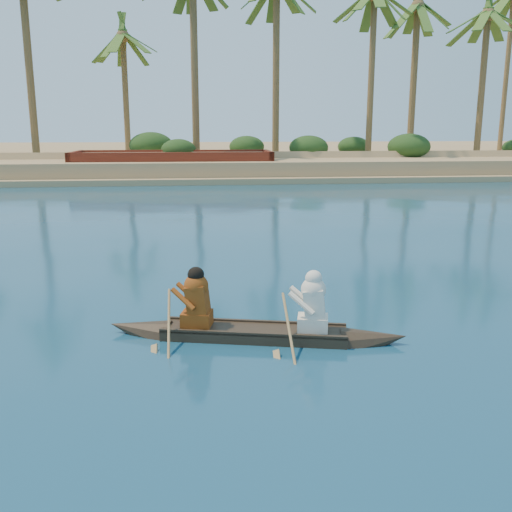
{
  "coord_description": "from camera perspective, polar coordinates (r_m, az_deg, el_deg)",
  "views": [
    {
      "loc": [
        -8.99,
        -13.12,
        3.53
      ],
      "look_at": [
        -7.77,
        -2.21,
        1.03
      ],
      "focal_mm": 40.0,
      "sensor_mm": 36.0,
      "label": 1
    }
  ],
  "objects": [
    {
      "name": "barge_mid",
      "position": [
        39.9,
        -8.25,
        8.75
      ],
      "size": [
        13.47,
        4.72,
        2.23
      ],
      "rotation": [
        0.0,
        0.0,
        -0.02
      ],
      "color": "maroon",
      "rests_on": "ground"
    },
    {
      "name": "sandy_embankment",
      "position": [
        60.75,
        2.18,
        9.99
      ],
      "size": [
        150.0,
        51.0,
        1.5
      ],
      "color": "tan",
      "rests_on": "ground"
    },
    {
      "name": "shrub_cluster",
      "position": [
        45.58,
        5.08,
        9.85
      ],
      "size": [
        100.0,
        6.0,
        2.4
      ],
      "primitive_type": null,
      "color": "#193513",
      "rests_on": "ground"
    },
    {
      "name": "canoe",
      "position": [
        9.74,
        -0.19,
        -6.74
      ],
      "size": [
        5.13,
        1.82,
        1.41
      ],
      "rotation": [
        0.0,
        0.0,
        -0.23
      ],
      "color": "#30271A",
      "rests_on": "ground"
    },
    {
      "name": "palm_grove",
      "position": [
        49.16,
        4.4,
        18.01
      ],
      "size": [
        110.0,
        14.0,
        16.0
      ],
      "primitive_type": null,
      "color": "#3C5D21",
      "rests_on": "ground"
    }
  ]
}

